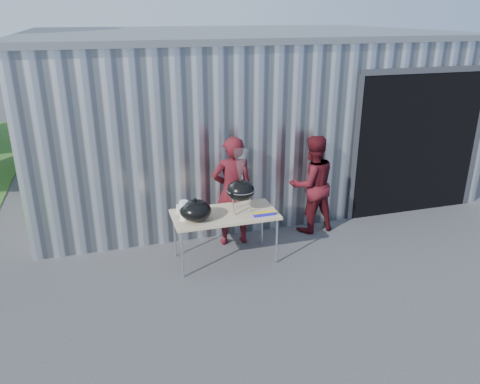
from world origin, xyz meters
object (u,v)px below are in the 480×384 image
object	(u,v)px
person_cook	(233,192)
folding_table	(225,216)
kettle_grill	(241,184)
person_bystander	(312,184)

from	to	relation	value
person_cook	folding_table	bearing A→B (deg)	65.34
folding_table	person_cook	bearing A→B (deg)	62.60
folding_table	kettle_grill	xyz separation A→B (m)	(0.23, -0.01, 0.47)
kettle_grill	person_cook	bearing A→B (deg)	86.99
kettle_grill	person_cook	distance (m)	0.60
kettle_grill	person_bystander	distance (m)	1.56
kettle_grill	person_bystander	world-z (taller)	kettle_grill
kettle_grill	person_cook	xyz separation A→B (m)	(0.03, 0.52, -0.31)
folding_table	person_bystander	distance (m)	1.74
folding_table	person_cook	distance (m)	0.59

